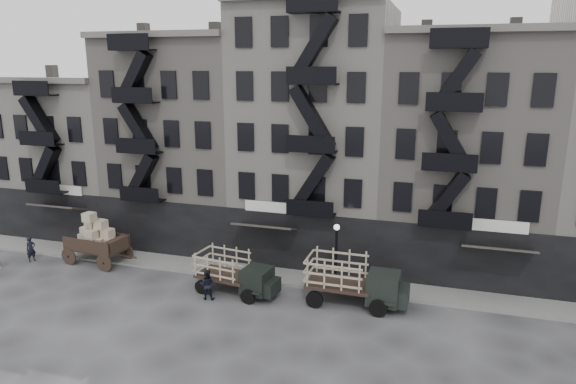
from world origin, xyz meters
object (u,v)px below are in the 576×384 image
(wagon, at_px, (94,234))
(stake_truck_east, at_px, (354,277))
(pedestrian_mid, at_px, (207,284))
(pedestrian_west, at_px, (31,249))
(stake_truck_west, at_px, (235,270))

(wagon, xyz_separation_m, stake_truck_east, (18.06, -1.16, -0.41))
(wagon, bearing_deg, pedestrian_mid, -10.80)
(stake_truck_east, relative_size, pedestrian_west, 3.29)
(stake_truck_west, bearing_deg, pedestrian_mid, -127.37)
(wagon, xyz_separation_m, pedestrian_west, (-4.42, -1.14, -1.18))
(stake_truck_west, bearing_deg, pedestrian_west, -174.22)
(stake_truck_east, xyz_separation_m, pedestrian_west, (-22.48, 0.02, -0.76))
(pedestrian_west, bearing_deg, stake_truck_east, -64.22)
(wagon, xyz_separation_m, stake_truck_west, (11.04, -1.71, -0.61))
(pedestrian_west, height_order, pedestrian_mid, pedestrian_mid)
(wagon, height_order, pedestrian_mid, wagon)
(stake_truck_west, relative_size, stake_truck_east, 0.91)
(wagon, height_order, stake_truck_west, wagon)
(wagon, relative_size, stake_truck_west, 0.85)
(stake_truck_east, distance_m, pedestrian_west, 22.49)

